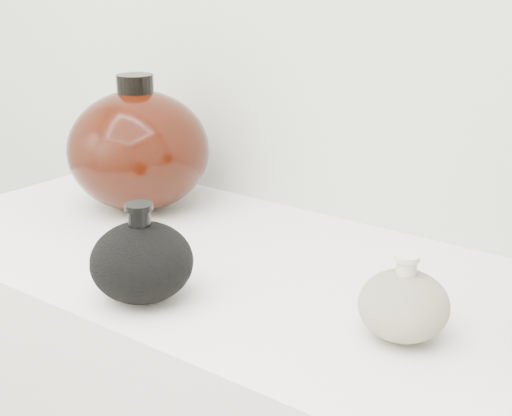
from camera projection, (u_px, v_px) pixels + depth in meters
The scene contains 3 objects.
black_gourd_vase at pixel (142, 261), 0.91m from camera, with size 0.14×0.14×0.13m.
cream_gourd_vase at pixel (404, 305), 0.82m from camera, with size 0.14×0.14×0.10m.
left_round_pot at pixel (139, 150), 1.23m from camera, with size 0.32×0.32×0.23m.
Camera 1 is at (0.54, 0.20, 1.31)m, focal length 50.00 mm.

